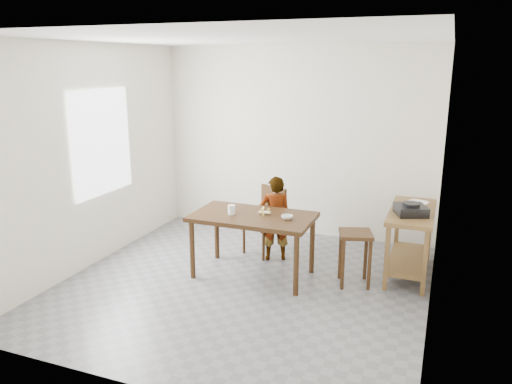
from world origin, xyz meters
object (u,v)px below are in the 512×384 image
at_px(dining_table, 253,245).
at_px(dining_chair, 263,222).
at_px(stool, 355,258).
at_px(child, 275,218).
at_px(prep_counter, 410,242).

height_order(dining_table, dining_chair, dining_chair).
bearing_deg(dining_table, dining_chair, 100.37).
height_order(dining_chair, stool, dining_chair).
height_order(child, stool, child).
xyz_separation_m(prep_counter, dining_chair, (-1.85, 0.00, 0.04)).
bearing_deg(dining_chair, child, -8.16).
bearing_deg(dining_table, stool, 8.89).
bearing_deg(prep_counter, child, -175.40).
xyz_separation_m(dining_table, stool, (1.17, 0.18, -0.06)).
height_order(prep_counter, stool, prep_counter).
relative_size(dining_chair, stool, 1.41).
bearing_deg(dining_chair, prep_counter, 24.38).
bearing_deg(prep_counter, dining_chair, 179.97).
bearing_deg(child, stool, 135.95).
height_order(prep_counter, dining_chair, dining_chair).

